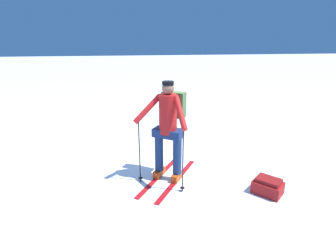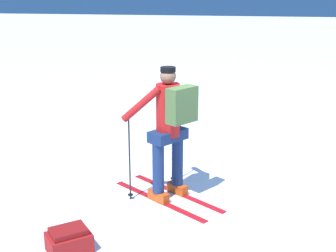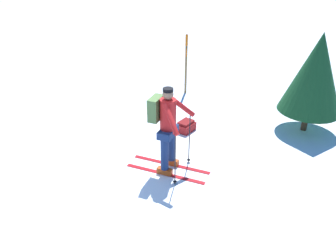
% 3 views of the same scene
% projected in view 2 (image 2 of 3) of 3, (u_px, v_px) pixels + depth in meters
% --- Properties ---
extents(ground_plane, '(80.00, 80.00, 0.00)m').
position_uv_depth(ground_plane, '(214.00, 202.00, 6.04)').
color(ground_plane, white).
extents(skier, '(1.29, 1.59, 1.73)m').
position_uv_depth(skier, '(170.00, 125.00, 5.88)').
color(skier, red).
rests_on(skier, ground_plane).
extents(dropped_backpack, '(0.53, 0.55, 0.26)m').
position_uv_depth(dropped_backpack, '(69.00, 240.00, 4.89)').
color(dropped_backpack, maroon).
rests_on(dropped_backpack, ground_plane).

